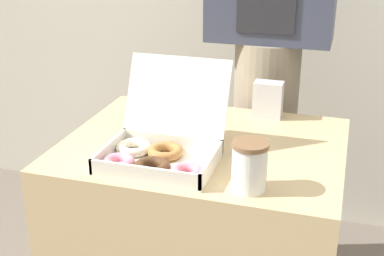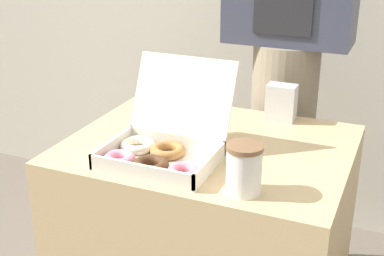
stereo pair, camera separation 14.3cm
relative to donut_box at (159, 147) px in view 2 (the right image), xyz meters
name	(u,v)px [view 2 (the right image)]	position (x,y,z in m)	size (l,w,h in m)	color
table	(208,249)	(0.09, 0.17, -0.42)	(0.84, 0.67, 0.77)	tan
donut_box	(159,147)	(0.00, 0.00, 0.00)	(0.33, 0.33, 0.26)	white
coffee_cup	(244,169)	(0.28, -0.08, 0.02)	(0.09, 0.09, 0.13)	white
napkin_holder	(281,102)	(0.23, 0.45, 0.02)	(0.10, 0.06, 0.12)	silver
person_customer	(287,50)	(0.19, 0.66, 0.15)	(0.45, 0.25, 1.80)	gray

